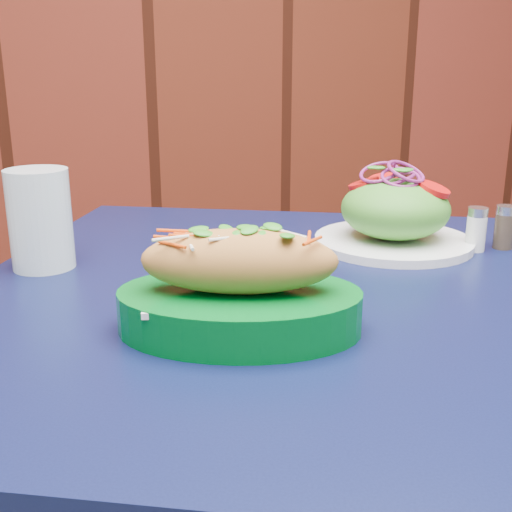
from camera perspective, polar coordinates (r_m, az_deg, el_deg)
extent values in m
cube|color=black|center=(0.76, 4.08, -3.90)|extent=(1.05, 1.05, 0.03)
cylinder|color=black|center=(1.28, -10.50, -13.67)|extent=(0.04, 0.04, 0.72)
cylinder|color=black|center=(1.26, 20.59, -15.18)|extent=(0.04, 0.04, 0.72)
cube|color=white|center=(0.63, -1.47, -3.46)|extent=(0.20, 0.13, 0.01)
ellipsoid|color=#C07B3D|center=(0.61, -1.50, -0.45)|extent=(0.20, 0.13, 0.06)
cylinder|color=white|center=(0.95, 12.08, 1.26)|extent=(0.23, 0.23, 0.01)
ellipsoid|color=#4C992D|center=(0.94, 12.26, 4.11)|extent=(0.15, 0.15, 0.08)
cylinder|color=red|center=(0.92, 15.57, 6.06)|extent=(0.05, 0.05, 0.01)
cylinder|color=red|center=(0.94, 9.59, 6.65)|extent=(0.05, 0.05, 0.01)
cylinder|color=red|center=(0.97, 11.17, 6.86)|extent=(0.05, 0.05, 0.01)
torus|color=#7F1B67|center=(0.93, 12.45, 6.97)|extent=(0.06, 0.06, 0.01)
torus|color=#7F1B67|center=(0.93, 12.46, 7.21)|extent=(0.06, 0.06, 0.01)
torus|color=#7F1B67|center=(0.93, 12.48, 7.46)|extent=(0.06, 0.06, 0.01)
torus|color=#7F1B67|center=(0.92, 12.49, 7.70)|extent=(0.06, 0.06, 0.01)
cylinder|color=silver|center=(0.86, -18.63, 3.11)|extent=(0.08, 0.08, 0.13)
cylinder|color=white|center=(0.95, 18.96, 1.91)|extent=(0.03, 0.03, 0.05)
cylinder|color=silver|center=(0.94, 19.14, 3.73)|extent=(0.03, 0.03, 0.01)
cylinder|color=#3F3326|center=(0.97, 21.16, 2.06)|extent=(0.03, 0.03, 0.05)
cylinder|color=silver|center=(0.97, 21.36, 3.83)|extent=(0.03, 0.03, 0.01)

